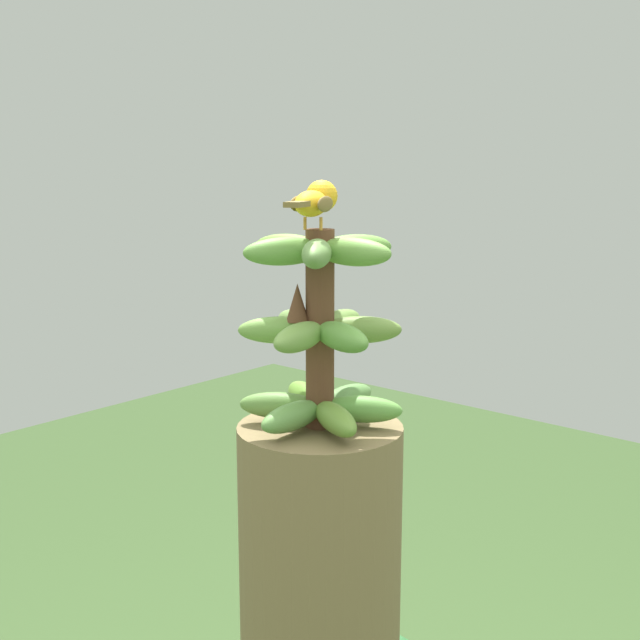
% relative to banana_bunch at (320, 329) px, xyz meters
% --- Properties ---
extents(banana_bunch, '(0.26, 0.27, 0.32)m').
position_rel_banana_bunch_xyz_m(banana_bunch, '(0.00, 0.00, 0.00)').
color(banana_bunch, brown).
rests_on(banana_bunch, banana_tree).
extents(perched_bird, '(0.08, 0.17, 0.07)m').
position_rel_banana_bunch_xyz_m(perched_bird, '(-0.00, -0.01, 0.20)').
color(perched_bird, '#C68933').
rests_on(perched_bird, banana_bunch).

